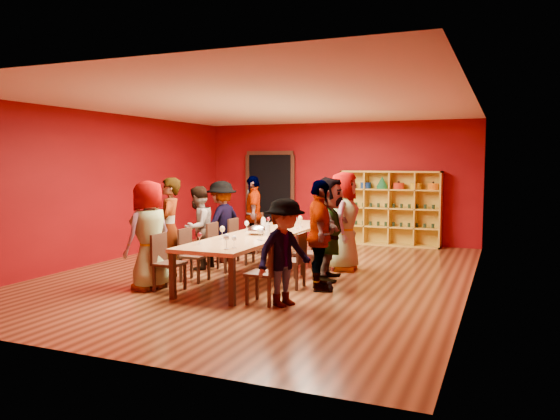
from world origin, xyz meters
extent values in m
cube|color=#562C16|center=(0.00, 0.00, -0.01)|extent=(7.10, 9.10, 0.02)
cube|color=#6C0508|center=(0.00, 4.51, 1.50)|extent=(7.10, 0.02, 3.00)
cube|color=#6C0508|center=(0.00, -4.51, 1.50)|extent=(7.10, 0.02, 3.00)
cube|color=#6C0508|center=(-3.51, 0.00, 1.50)|extent=(0.02, 9.10, 3.00)
cube|color=#6C0508|center=(3.51, 0.00, 1.50)|extent=(0.02, 9.10, 3.00)
cube|color=white|center=(0.00, 0.00, 3.01)|extent=(7.10, 9.10, 0.02)
cube|color=tan|center=(0.00, 0.00, 0.72)|extent=(1.10, 4.50, 0.06)
cube|color=black|center=(-0.49, -2.17, 0.34)|extent=(0.08, 0.08, 0.69)
cube|color=black|center=(-0.49, 2.17, 0.34)|extent=(0.08, 0.08, 0.69)
cube|color=black|center=(0.49, -2.17, 0.34)|extent=(0.08, 0.08, 0.69)
cube|color=black|center=(0.49, 2.17, 0.34)|extent=(0.08, 0.08, 0.69)
cube|color=black|center=(-1.80, 4.44, 1.10)|extent=(1.20, 0.14, 2.20)
cube|color=black|center=(-1.80, 4.37, 2.25)|extent=(1.32, 0.06, 0.10)
cube|color=black|center=(-2.45, 4.37, 1.10)|extent=(0.10, 0.06, 2.20)
cube|color=black|center=(-1.15, 4.37, 1.10)|extent=(0.10, 0.06, 2.20)
cube|color=gold|center=(0.22, 4.28, 0.90)|extent=(0.04, 0.40, 1.80)
cube|color=gold|center=(2.58, 4.28, 0.90)|extent=(0.04, 0.40, 1.80)
cube|color=gold|center=(1.40, 4.28, 1.78)|extent=(2.40, 0.40, 0.04)
cube|color=gold|center=(1.40, 4.28, 0.02)|extent=(2.40, 0.40, 0.04)
cube|color=gold|center=(1.40, 4.47, 0.90)|extent=(2.40, 0.02, 1.80)
cube|color=gold|center=(1.40, 4.28, 0.45)|extent=(2.36, 0.38, 0.03)
cube|color=gold|center=(1.40, 4.28, 0.90)|extent=(2.36, 0.38, 0.03)
cube|color=gold|center=(1.40, 4.28, 1.35)|extent=(2.36, 0.38, 0.03)
cube|color=gold|center=(0.80, 4.28, 0.90)|extent=(0.03, 0.38, 1.76)
cube|color=gold|center=(1.40, 4.28, 0.90)|extent=(0.03, 0.38, 1.76)
cube|color=gold|center=(2.00, 4.28, 0.90)|extent=(0.03, 0.38, 1.76)
cylinder|color=orange|center=(0.40, 4.28, 1.44)|extent=(0.26, 0.26, 0.15)
sphere|color=black|center=(0.40, 4.28, 1.53)|extent=(0.05, 0.05, 0.05)
cylinder|color=navy|center=(0.80, 4.28, 1.44)|extent=(0.26, 0.26, 0.15)
sphere|color=black|center=(0.80, 4.28, 1.53)|extent=(0.05, 0.05, 0.05)
cylinder|color=#1B6D3E|center=(1.20, 4.28, 1.41)|extent=(0.26, 0.26, 0.08)
cone|color=#1B6D3E|center=(1.20, 4.28, 1.56)|extent=(0.24, 0.24, 0.22)
cylinder|color=red|center=(1.60, 4.28, 1.44)|extent=(0.26, 0.26, 0.15)
sphere|color=black|center=(1.60, 4.28, 1.53)|extent=(0.05, 0.05, 0.05)
cylinder|color=gold|center=(2.00, 4.28, 1.44)|extent=(0.26, 0.26, 0.15)
sphere|color=black|center=(2.00, 4.28, 1.53)|extent=(0.05, 0.05, 0.05)
cylinder|color=orange|center=(2.40, 4.28, 1.44)|extent=(0.26, 0.26, 0.15)
sphere|color=black|center=(2.40, 4.28, 1.53)|extent=(0.05, 0.05, 0.05)
cylinder|color=#1A301F|center=(0.38, 4.28, 0.52)|extent=(0.07, 0.07, 0.10)
cylinder|color=#1A301F|center=(0.56, 4.28, 0.52)|extent=(0.07, 0.07, 0.10)
cylinder|color=#1A301F|center=(0.75, 4.28, 0.52)|extent=(0.07, 0.07, 0.10)
cylinder|color=#1A301F|center=(0.93, 4.28, 0.52)|extent=(0.07, 0.07, 0.10)
cylinder|color=#1A301F|center=(1.12, 4.28, 0.52)|extent=(0.07, 0.07, 0.10)
cylinder|color=#1A301F|center=(1.30, 4.28, 0.52)|extent=(0.07, 0.07, 0.10)
cylinder|color=#1A301F|center=(1.49, 4.28, 0.52)|extent=(0.07, 0.07, 0.10)
cylinder|color=#1A301F|center=(1.67, 4.28, 0.52)|extent=(0.07, 0.07, 0.10)
cylinder|color=#1A301F|center=(1.86, 4.28, 0.52)|extent=(0.07, 0.07, 0.10)
cylinder|color=#1A301F|center=(2.04, 4.28, 0.52)|extent=(0.07, 0.07, 0.10)
cylinder|color=#1A301F|center=(2.23, 4.28, 0.52)|extent=(0.07, 0.07, 0.10)
cylinder|color=#1A301F|center=(2.42, 4.28, 0.52)|extent=(0.07, 0.07, 0.10)
cylinder|color=#1A301F|center=(0.38, 4.28, 0.97)|extent=(0.07, 0.07, 0.10)
cylinder|color=#1A301F|center=(0.56, 4.28, 0.97)|extent=(0.07, 0.07, 0.10)
cylinder|color=#1A301F|center=(0.75, 4.28, 0.97)|extent=(0.07, 0.07, 0.10)
cylinder|color=#1A301F|center=(0.93, 4.28, 0.97)|extent=(0.07, 0.07, 0.10)
cylinder|color=#1A301F|center=(1.12, 4.28, 0.97)|extent=(0.07, 0.07, 0.10)
cylinder|color=#1A301F|center=(1.30, 4.28, 0.97)|extent=(0.07, 0.07, 0.10)
cylinder|color=#1A301F|center=(1.49, 4.28, 0.97)|extent=(0.07, 0.07, 0.10)
cylinder|color=#1A301F|center=(1.67, 4.28, 0.97)|extent=(0.07, 0.07, 0.10)
cylinder|color=#1A301F|center=(1.86, 4.28, 0.97)|extent=(0.07, 0.07, 0.10)
cylinder|color=#1A301F|center=(2.04, 4.28, 0.97)|extent=(0.07, 0.07, 0.10)
cylinder|color=#1A301F|center=(2.23, 4.28, 0.97)|extent=(0.07, 0.07, 0.10)
cylinder|color=#1A301F|center=(2.42, 4.28, 0.97)|extent=(0.07, 0.07, 0.10)
cube|color=black|center=(-0.83, -1.75, 0.43)|extent=(0.42, 0.42, 0.04)
cube|color=black|center=(-1.02, -1.75, 0.67)|extent=(0.04, 0.40, 0.44)
cube|color=black|center=(-1.00, -1.92, 0.21)|extent=(0.04, 0.04, 0.41)
cube|color=black|center=(-0.66, -1.92, 0.21)|extent=(0.04, 0.04, 0.41)
cube|color=black|center=(-1.00, -1.58, 0.21)|extent=(0.04, 0.04, 0.41)
cube|color=black|center=(-0.66, -1.58, 0.21)|extent=(0.04, 0.04, 0.41)
imported|color=#131636|center=(-1.20, -1.75, 0.86)|extent=(0.64, 0.92, 1.72)
cube|color=black|center=(-0.83, -1.00, 0.43)|extent=(0.42, 0.42, 0.04)
cube|color=black|center=(-1.02, -1.00, 0.67)|extent=(0.04, 0.40, 0.44)
cube|color=black|center=(-1.00, -1.17, 0.21)|extent=(0.04, 0.04, 0.41)
cube|color=black|center=(-0.66, -1.17, 0.21)|extent=(0.04, 0.04, 0.41)
cube|color=black|center=(-1.00, -0.83, 0.21)|extent=(0.04, 0.04, 0.41)
cube|color=black|center=(-0.66, -0.83, 0.21)|extent=(0.04, 0.04, 0.41)
imported|color=#131435|center=(-1.33, -1.00, 0.87)|extent=(0.68, 0.77, 1.74)
cube|color=black|center=(-0.83, -0.07, 0.43)|extent=(0.42, 0.42, 0.04)
cube|color=black|center=(-1.02, -0.07, 0.67)|extent=(0.04, 0.40, 0.44)
cube|color=black|center=(-1.00, -0.24, 0.21)|extent=(0.04, 0.04, 0.41)
cube|color=black|center=(-0.66, -0.24, 0.21)|extent=(0.04, 0.04, 0.41)
cube|color=black|center=(-1.00, 0.10, 0.21)|extent=(0.04, 0.04, 0.41)
cube|color=black|center=(-0.66, 0.10, 0.21)|extent=(0.04, 0.04, 0.41)
imported|color=#131935|center=(-1.32, -0.07, 0.78)|extent=(0.43, 0.77, 1.56)
cube|color=black|center=(-0.83, 0.77, 0.43)|extent=(0.42, 0.42, 0.04)
cube|color=black|center=(-1.02, 0.77, 0.67)|extent=(0.04, 0.40, 0.44)
cube|color=black|center=(-1.00, 0.60, 0.21)|extent=(0.04, 0.04, 0.41)
cube|color=black|center=(-0.66, 0.60, 0.21)|extent=(0.04, 0.04, 0.41)
cube|color=black|center=(-1.00, 0.94, 0.21)|extent=(0.04, 0.04, 0.41)
cube|color=black|center=(-0.66, 0.94, 0.21)|extent=(0.04, 0.04, 0.41)
imported|color=#D28C8D|center=(-1.28, 0.77, 0.82)|extent=(0.61, 1.11, 1.63)
cube|color=black|center=(-0.83, 1.99, 0.43)|extent=(0.42, 0.42, 0.04)
cube|color=black|center=(-1.02, 1.99, 0.67)|extent=(0.04, 0.40, 0.44)
cube|color=black|center=(-1.00, 1.82, 0.21)|extent=(0.04, 0.04, 0.41)
cube|color=black|center=(-0.66, 1.82, 0.21)|extent=(0.04, 0.04, 0.41)
cube|color=black|center=(-1.00, 2.16, 0.21)|extent=(0.04, 0.04, 0.41)
cube|color=black|center=(-0.66, 2.16, 0.21)|extent=(0.04, 0.04, 0.41)
imported|color=#597DB7|center=(-1.15, 1.99, 0.85)|extent=(0.82, 1.10, 1.71)
cube|color=black|center=(0.83, -1.88, 0.43)|extent=(0.42, 0.42, 0.04)
cube|color=black|center=(1.02, -1.88, 0.67)|extent=(0.04, 0.40, 0.44)
cube|color=black|center=(0.66, -2.05, 0.21)|extent=(0.04, 0.04, 0.41)
cube|color=black|center=(1.00, -2.05, 0.21)|extent=(0.04, 0.04, 0.41)
cube|color=black|center=(0.66, -1.71, 0.21)|extent=(0.04, 0.04, 0.41)
cube|color=black|center=(1.00, -1.71, 0.21)|extent=(0.04, 0.04, 0.41)
imported|color=#141E39|center=(1.16, -1.88, 0.75)|extent=(0.77, 1.05, 1.51)
cube|color=black|center=(0.83, -0.81, 0.43)|extent=(0.42, 0.42, 0.04)
cube|color=black|center=(1.02, -0.81, 0.67)|extent=(0.04, 0.40, 0.44)
cube|color=black|center=(0.66, -0.98, 0.21)|extent=(0.04, 0.04, 0.41)
cube|color=black|center=(1.00, -0.98, 0.21)|extent=(0.04, 0.04, 0.41)
cube|color=black|center=(0.66, -0.64, 0.21)|extent=(0.04, 0.04, 0.41)
cube|color=black|center=(1.00, -0.64, 0.21)|extent=(0.04, 0.04, 0.41)
imported|color=#151C3B|center=(1.32, -0.81, 0.87)|extent=(0.81, 1.12, 1.73)
cube|color=black|center=(0.83, 0.01, 0.43)|extent=(0.42, 0.42, 0.04)
cube|color=black|center=(1.02, 0.01, 0.67)|extent=(0.04, 0.40, 0.44)
cube|color=black|center=(0.66, -0.16, 0.21)|extent=(0.04, 0.04, 0.41)
cube|color=black|center=(1.00, -0.16, 0.21)|extent=(0.04, 0.04, 0.41)
cube|color=black|center=(0.66, 0.18, 0.21)|extent=(0.04, 0.04, 0.41)
cube|color=black|center=(1.00, 0.18, 0.21)|extent=(0.04, 0.04, 0.41)
imported|color=#515056|center=(1.21, 0.01, 0.88)|extent=(0.73, 1.69, 1.76)
cube|color=black|center=(0.83, 0.90, 0.43)|extent=(0.42, 0.42, 0.04)
cube|color=black|center=(1.02, 0.90, 0.67)|extent=(0.04, 0.40, 0.44)
cube|color=black|center=(0.66, 0.73, 0.21)|extent=(0.04, 0.04, 0.41)
cube|color=black|center=(1.00, 0.73, 0.21)|extent=(0.04, 0.04, 0.41)
cube|color=black|center=(0.66, 1.07, 0.21)|extent=(0.04, 0.04, 0.41)
cube|color=black|center=(1.00, 1.07, 0.21)|extent=(0.04, 0.04, 0.41)
imported|color=#16173D|center=(1.21, 0.90, 0.91)|extent=(0.56, 0.93, 1.83)
cylinder|color=white|center=(-0.12, 1.33, 0.75)|extent=(0.06, 0.06, 0.01)
cylinder|color=white|center=(-0.12, 1.33, 0.81)|extent=(0.01, 0.01, 0.11)
ellipsoid|color=white|center=(-0.12, 1.33, 0.90)|extent=(0.08, 0.08, 0.09)
cylinder|color=white|center=(0.26, -1.91, 0.75)|extent=(0.07, 0.07, 0.01)
cylinder|color=white|center=(0.26, -1.91, 0.82)|extent=(0.01, 0.01, 0.12)
ellipsoid|color=white|center=(0.26, -1.91, 0.92)|extent=(0.09, 0.09, 0.10)
cylinder|color=white|center=(-0.27, 1.81, 0.75)|extent=(0.06, 0.06, 0.01)
cylinder|color=white|center=(-0.27, 1.81, 0.81)|extent=(0.01, 0.01, 0.10)
ellipsoid|color=#D6C686|center=(-0.27, 1.81, 0.89)|extent=(0.07, 0.07, 0.08)
cylinder|color=white|center=(0.31, 0.78, 0.75)|extent=(0.07, 0.07, 0.01)
cylinder|color=white|center=(0.31, 0.78, 0.82)|extent=(0.01, 0.01, 0.11)
ellipsoid|color=white|center=(0.31, 0.78, 0.91)|extent=(0.08, 0.08, 0.10)
cylinder|color=white|center=(-0.35, -1.62, 0.75)|extent=(0.06, 0.06, 0.01)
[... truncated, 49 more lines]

